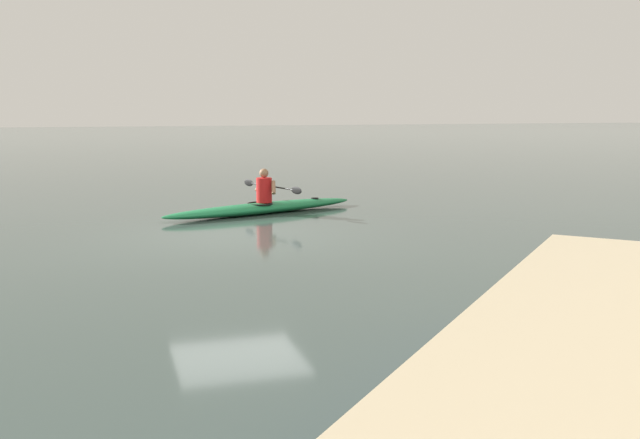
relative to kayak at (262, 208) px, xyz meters
name	(u,v)px	position (x,y,z in m)	size (l,w,h in m)	color
ground_plane	(236,235)	(1.10, 2.62, -0.13)	(160.00, 160.00, 0.00)	#384742
kayak	(262,208)	(0.00, 0.00, 0.00)	(4.97, 2.31, 0.25)	#19723F
kayaker	(265,188)	(-0.07, -0.02, 0.46)	(0.85, 2.32, 0.79)	red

